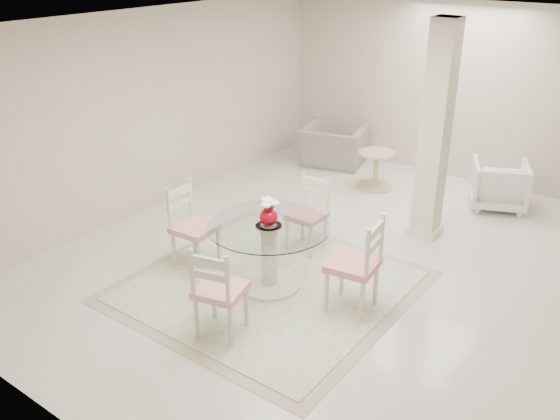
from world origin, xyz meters
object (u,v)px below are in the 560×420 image
Objects in this scene: dining_chair_east at (360,259)px; dining_chair_south at (217,286)px; column at (435,133)px; side_table at (376,171)px; red_vase at (269,212)px; dining_chair_west at (190,220)px; recliner_taupe at (333,146)px; dining_table at (269,256)px; dining_chair_north at (310,208)px; armchair_white at (499,184)px.

dining_chair_south is at bearing -43.31° from dining_chair_east.
side_table is at bearing 141.28° from column.
column is at bearing 69.67° from red_vase.
dining_chair_east is 2.05m from dining_chair_west.
recliner_taupe is at bearing 146.93° from column.
column is 2.07× the size of dining_table.
dining_chair_east reaches higher than dining_table.
dining_chair_east reaches higher than recliner_taupe.
dining_chair_north is at bearing 101.88° from recliner_taupe.
red_vase is 1.07m from dining_chair_west.
dining_chair_north is at bearing 98.51° from red_vase.
dining_table is 4.05m from recliner_taupe.
column is 2.43m from red_vase.
red_vase is 1.08m from dining_chair_north.
side_table is at bearing 140.28° from recliner_taupe.
dining_chair_east is 1.55× the size of armchair_white.
dining_chair_east is (1.01, 0.16, 0.23)m from dining_table.
dining_chair_south is (0.17, -1.01, -0.33)m from red_vase.
red_vase reaches higher than side_table.
dining_table is at bearing 46.86° from armchair_white.
dining_chair_south is (-0.85, -1.16, -0.04)m from dining_chair_east.
dining_chair_north is 2.28m from side_table.
recliner_taupe is (-0.50, 3.91, -0.25)m from dining_chair_west.
side_table is at bearing 97.60° from dining_table.
dining_chair_north is at bearing -128.49° from column.
dining_chair_west is 3.46m from side_table.
dining_chair_north is (-0.15, 1.01, -0.36)m from red_vase.
recliner_taupe is (-1.36, 2.75, -0.21)m from dining_chair_north.
dining_chair_east is at bearing -36.17° from dining_chair_north.
red_vase is at bearing -110.33° from column.
dining_chair_east is at bearing -140.72° from dining_chair_south.
dining_chair_east is at bearing -84.95° from column.
recliner_taupe is 1.78× the size of side_table.
dining_table is 1.27× the size of dining_chair_north.
side_table is (-0.60, 4.25, -0.30)m from dining_chair_south.
column reaches higher than armchair_white.
dining_chair_south is at bearing -101.55° from column.
dining_chair_west reaches higher than red_vase.
dining_chair_east reaches higher than armchair_white.
armchair_white is (1.30, 3.64, -0.56)m from red_vase.
armchair_white is (1.13, 4.64, -0.23)m from dining_chair_south.
side_table is at bearing -10.86° from armchair_white.
armchair_white is at bearing 167.94° from dining_chair_east.
dining_table reaches higher than side_table.
dining_table is 1.04m from dining_chair_west.
red_vase reaches higher than dining_table.
dining_chair_east reaches higher than side_table.
dining_chair_north is at bearing 98.46° from dining_table.
column is 4.70× the size of side_table.
side_table is (-1.45, 3.09, -0.34)m from dining_chair_east.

